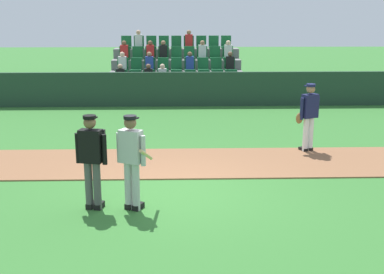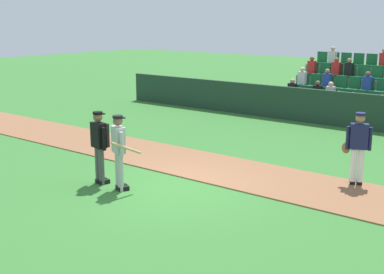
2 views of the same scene
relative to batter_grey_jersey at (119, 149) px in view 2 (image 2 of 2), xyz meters
The scene contains 7 objects.
ground_plane 1.56m from the batter_grey_jersey, 50.62° to the left, with size 80.00×80.00×0.00m, color #33702D.
infield_dirt_path 3.06m from the batter_grey_jersey, 74.46° to the left, with size 28.00×2.39×0.03m, color brown.
dugout_fence 10.12m from the batter_grey_jersey, 85.58° to the left, with size 20.00×0.16×1.29m, color #1E3828.
stadium_bleachers 12.41m from the batter_grey_jersey, 86.48° to the left, with size 5.55×3.80×2.70m.
batter_grey_jersey is the anchor object (origin of this frame).
umpire_home_plate 0.72m from the batter_grey_jersey, behind, with size 0.58×0.37×1.76m.
runner_navy_jersey 5.57m from the batter_grey_jersey, 41.87° to the left, with size 0.65×0.42×1.76m.
Camera 2 is at (7.68, -8.97, 3.90)m, focal length 48.86 mm.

